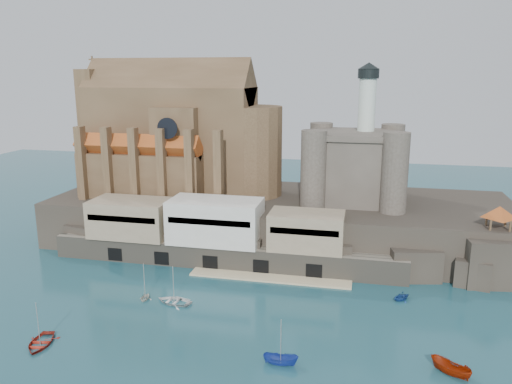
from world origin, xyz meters
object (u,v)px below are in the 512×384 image
object	(u,v)px
pavilion	(499,214)
boat_0	(40,345)
boat_2	(281,364)
castle_keep	(355,163)
church	(179,139)

from	to	relation	value
pavilion	boat_0	bearing A→B (deg)	-150.56
pavilion	boat_0	distance (m)	77.96
pavilion	boat_2	distance (m)	50.12
pavilion	boat_2	xyz separation A→B (m)	(-33.30, -35.24, -12.73)
boat_0	castle_keep	bearing A→B (deg)	39.42
church	boat_0	world-z (taller)	church
church	castle_keep	xyz separation A→B (m)	(40.21, -0.78, -3.81)
boat_0	boat_2	xyz separation A→B (m)	(33.69, 2.56, 0.00)
church	castle_keep	size ratio (longest dim) A/B	1.60
castle_keep	boat_0	distance (m)	69.41
pavilion	boat_0	xyz separation A→B (m)	(-66.98, -37.80, -12.73)
castle_keep	pavilion	size ratio (longest dim) A/B	4.58
castle_keep	pavilion	xyz separation A→B (m)	(25.92, -15.08, -5.59)
boat_0	church	bearing A→B (deg)	76.34
church	pavilion	xyz separation A→B (m)	(66.13, -15.85, -9.40)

